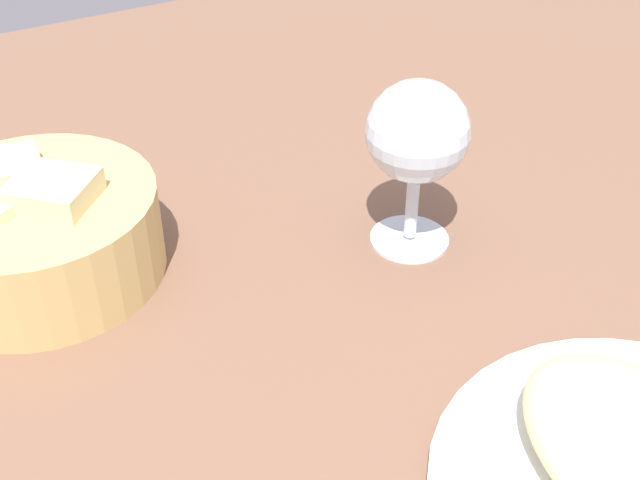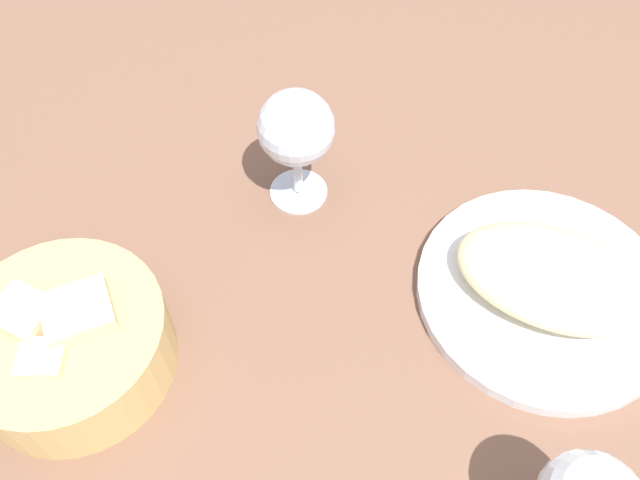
# 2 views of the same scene
# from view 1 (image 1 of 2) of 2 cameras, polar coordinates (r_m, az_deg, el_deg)

# --- Properties ---
(ground_plane) EXTENTS (1.40, 1.40, 0.02)m
(ground_plane) POSITION_cam_1_polar(r_m,az_deg,el_deg) (0.56, 3.93, -10.19)
(ground_plane) COLOR brown
(bread_basket) EXTENTS (0.18, 0.18, 0.09)m
(bread_basket) POSITION_cam_1_polar(r_m,az_deg,el_deg) (0.65, -18.71, 0.56)
(bread_basket) COLOR tan
(bread_basket) RESTS_ON ground_plane
(wine_glass_near) EXTENTS (0.08, 0.08, 0.14)m
(wine_glass_near) POSITION_cam_1_polar(r_m,az_deg,el_deg) (0.62, 6.65, 6.93)
(wine_glass_near) COLOR silver
(wine_glass_near) RESTS_ON ground_plane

